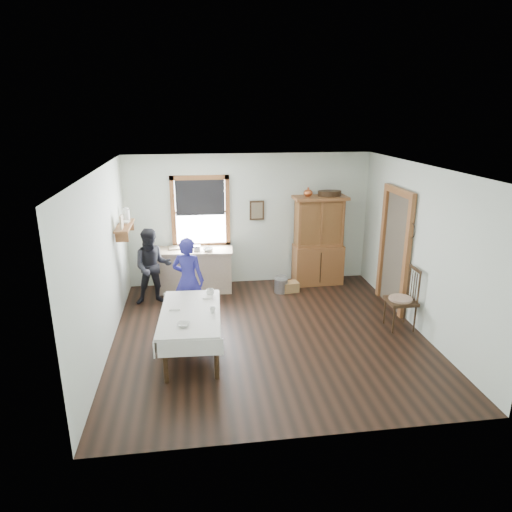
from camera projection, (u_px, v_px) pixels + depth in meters
name	position (u px, v px, depth m)	size (l,w,h in m)	color
room	(269.00, 256.00, 7.07)	(5.01, 5.01, 2.70)	black
window	(200.00, 208.00, 9.18)	(1.18, 0.07, 1.48)	white
doorway	(395.00, 246.00, 8.25)	(0.09, 1.14, 2.22)	#4E4538
wall_shelf	(125.00, 224.00, 8.15)	(0.24, 1.00, 0.44)	brown
framed_picture	(257.00, 210.00, 9.35)	(0.30, 0.04, 0.40)	#372513
rug_beater	(412.00, 223.00, 7.56)	(0.27, 0.27, 0.01)	black
work_counter	(195.00, 270.00, 9.20)	(1.51, 0.57, 0.86)	tan
china_hutch	(319.00, 241.00, 9.46)	(1.09, 0.52, 1.86)	brown
dining_table	(191.00, 333.00, 6.81)	(0.90, 1.70, 0.68)	silver
spindle_chair	(401.00, 298.00, 7.57)	(0.49, 0.49, 1.07)	#372513
pail	(281.00, 285.00, 9.18)	(0.27, 0.27, 0.29)	gray
wicker_basket	(289.00, 287.00, 9.23)	(0.34, 0.24, 0.20)	#AA824D
woman_blue	(188.00, 283.00, 7.76)	(0.51, 0.34, 1.40)	navy
figure_dark	(153.00, 269.00, 8.51)	(0.66, 0.51, 1.35)	black
table_cup_a	(210.00, 292.00, 7.29)	(0.13, 0.13, 0.10)	silver
table_cup_b	(212.00, 310.00, 6.67)	(0.09, 0.09, 0.09)	silver
table_bowl	(183.00, 324.00, 6.26)	(0.20, 0.20, 0.05)	silver
counter_book	(168.00, 248.00, 9.12)	(0.18, 0.24, 0.02)	brown
counter_bowl	(208.00, 250.00, 8.97)	(0.20, 0.20, 0.06)	silver
shelf_bowl	(125.00, 222.00, 8.15)	(0.22, 0.22, 0.05)	silver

